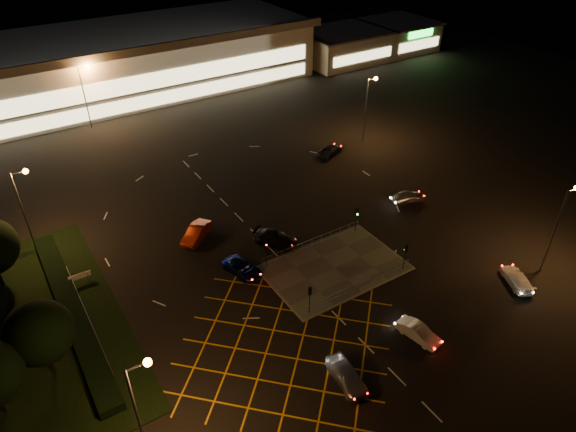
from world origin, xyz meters
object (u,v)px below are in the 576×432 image
signal_ne (357,215)px  car_far_dkgrey (276,238)px  car_near_silver (347,376)px  car_right_silver (407,196)px  signal_nw (266,250)px  car_approach_white (517,279)px  signal_se (405,252)px  car_circ_red (196,233)px  signal_sw (310,295)px  car_left_blue (242,268)px  car_queue_white (418,332)px  car_east_grey (330,150)px

signal_ne → car_far_dkgrey: signal_ne is taller
car_near_silver → car_right_silver: 29.56m
signal_nw → car_approach_white: bearing=-38.3°
signal_se → car_circ_red: 23.27m
car_far_dkgrey → car_near_silver: bearing=-141.4°
signal_sw → car_far_dkgrey: signal_sw is taller
car_right_silver → car_approach_white: (-1.56, -17.53, -0.06)m
car_right_silver → signal_sw: bearing=125.7°
car_near_silver → car_left_blue: (-0.64, 16.75, -0.15)m
car_near_silver → car_circ_red: size_ratio=0.97×
signal_nw → car_left_blue: (-2.54, 0.61, -1.73)m
car_near_silver → car_left_blue: size_ratio=1.01×
signal_sw → signal_se: same height
car_left_blue → car_circ_red: 8.30m
car_queue_white → car_left_blue: car_queue_white is taller
car_near_silver → car_east_grey: (23.08, 33.48, -0.16)m
signal_nw → car_right_silver: bearing=4.3°
car_approach_white → signal_ne: bearing=-36.8°
car_left_blue → car_far_dkgrey: (5.57, 2.40, 0.11)m
car_circ_red → car_right_silver: bearing=35.2°
signal_nw → car_right_silver: (21.70, 1.65, -1.65)m
signal_ne → car_circ_red: signal_ne is taller
signal_se → car_queue_white: signal_se is taller
car_near_silver → signal_ne: bearing=55.8°
signal_sw → car_far_dkgrey: size_ratio=0.61×
car_near_silver → car_circ_red: car_near_silver is taller
signal_sw → car_east_grey: (21.17, 25.32, -1.73)m
signal_se → car_far_dkgrey: size_ratio=0.61×
car_east_grey → car_approach_white: (-1.03, -33.22, 0.02)m
signal_ne → car_circ_red: 18.38m
car_east_grey → signal_ne: bearing=131.4°
car_queue_white → car_circ_red: (-10.57, 24.55, 0.11)m
car_far_dkgrey → car_left_blue: bearing=166.4°
car_left_blue → car_east_grey: (23.71, 16.73, -0.01)m
car_near_silver → car_left_blue: 16.76m
car_far_dkgrey → car_right_silver: car_far_dkgrey is taller
signal_nw → signal_ne: same height
signal_sw → car_approach_white: bearing=158.6°
signal_sw → car_queue_white: (6.50, -7.80, -1.69)m
signal_sw → signal_ne: bearing=-146.4°
car_near_silver → car_east_grey: 40.66m
car_near_silver → car_far_dkgrey: car_near_silver is taller
signal_ne → car_circ_red: size_ratio=0.66×
car_queue_white → car_circ_red: car_circ_red is taller
signal_sw → car_approach_white: 21.71m
car_near_silver → car_queue_white: bearing=9.0°
signal_sw → car_queue_white: 10.29m
car_left_blue → car_approach_white: bearing=-50.4°
car_near_silver → car_east_grey: car_near_silver is taller
signal_sw → car_queue_white: bearing=129.8°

